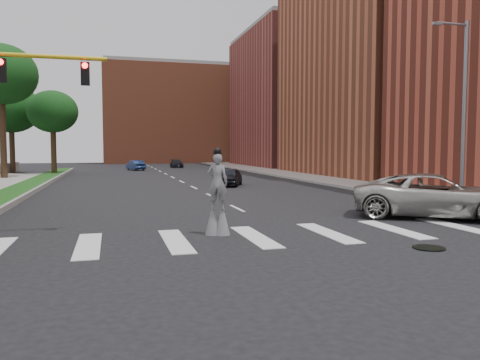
% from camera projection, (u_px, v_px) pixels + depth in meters
% --- Properties ---
extents(ground_plane, '(160.00, 160.00, 0.00)m').
position_uv_depth(ground_plane, '(304.00, 241.00, 14.51)').
color(ground_plane, black).
rests_on(ground_plane, ground).
extents(grass_median, '(2.00, 60.00, 0.25)m').
position_uv_depth(grass_median, '(21.00, 190.00, 30.67)').
color(grass_median, '#154212').
rests_on(grass_median, ground).
extents(median_curb, '(0.20, 60.00, 0.28)m').
position_uv_depth(median_curb, '(38.00, 189.00, 30.95)').
color(median_curb, gray).
rests_on(median_curb, ground).
extents(sidewalk_right, '(5.00, 90.00, 0.18)m').
position_uv_depth(sidewalk_right, '(322.00, 179.00, 41.86)').
color(sidewalk_right, gray).
rests_on(sidewalk_right, ground).
extents(manhole, '(0.90, 0.90, 0.04)m').
position_uv_depth(manhole, '(429.00, 248.00, 13.38)').
color(manhole, black).
rests_on(manhole, ground).
extents(building_mid, '(16.00, 22.00, 24.00)m').
position_uv_depth(building_mid, '(387.00, 59.00, 48.36)').
color(building_mid, '#9E4E31').
rests_on(building_mid, ground).
extents(building_far, '(16.00, 22.00, 20.00)m').
position_uv_depth(building_far, '(297.00, 101.00, 71.58)').
color(building_far, brown).
rests_on(building_far, ground).
extents(building_backdrop, '(26.00, 14.00, 18.00)m').
position_uv_depth(building_backdrop, '(173.00, 116.00, 90.47)').
color(building_backdrop, '#9E4E31').
rests_on(building_backdrop, ground).
extents(streetlight, '(2.05, 0.20, 9.00)m').
position_uv_depth(streetlight, '(463.00, 106.00, 22.83)').
color(streetlight, slate).
rests_on(streetlight, ground).
extents(stilt_performer, '(0.82, 0.68, 2.89)m').
position_uv_depth(stilt_performer, '(217.00, 200.00, 15.41)').
color(stilt_performer, '#322114').
rests_on(stilt_performer, ground).
extents(suv_crossing, '(7.10, 6.16, 1.82)m').
position_uv_depth(suv_crossing, '(436.00, 196.00, 19.22)').
color(suv_crossing, '#A8A69F').
rests_on(suv_crossing, ground).
extents(car_near, '(3.02, 4.28, 1.35)m').
position_uv_depth(car_near, '(229.00, 177.00, 35.18)').
color(car_near, black).
rests_on(car_near, ground).
extents(car_mid, '(2.39, 4.05, 1.26)m').
position_uv_depth(car_mid, '(136.00, 165.00, 59.21)').
color(car_mid, navy).
rests_on(car_mid, ground).
extents(car_far, '(1.74, 4.07, 1.17)m').
position_uv_depth(car_far, '(177.00, 163.00, 67.12)').
color(car_far, black).
rests_on(car_far, ground).
extents(tree_4, '(6.26, 6.26, 12.00)m').
position_uv_depth(tree_4, '(1.00, 75.00, 41.15)').
color(tree_4, '#322114').
rests_on(tree_4, ground).
extents(tree_5, '(6.20, 6.20, 9.77)m').
position_uv_depth(tree_5, '(11.00, 109.00, 50.95)').
color(tree_5, '#322114').
rests_on(tree_5, ground).
extents(tree_6, '(5.11, 5.11, 8.76)m').
position_uv_depth(tree_6, '(53.00, 112.00, 48.25)').
color(tree_6, '#322114').
rests_on(tree_6, ground).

